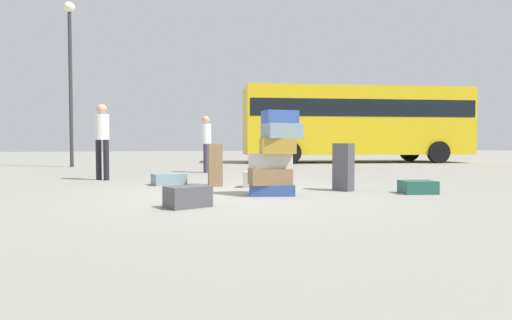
# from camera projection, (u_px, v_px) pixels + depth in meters

# --- Properties ---
(ground_plane) EXTENTS (80.00, 80.00, 0.00)m
(ground_plane) POSITION_uv_depth(u_px,v_px,m) (241.00, 194.00, 6.55)
(ground_plane) COLOR gray
(suitcase_tower) EXTENTS (0.81, 0.59, 1.29)m
(suitcase_tower) POSITION_uv_depth(u_px,v_px,m) (274.00, 158.00, 6.38)
(suitcase_tower) COLOR #334F99
(suitcase_tower) RESTS_ON ground
(suitcase_charcoal_upright_blue) EXTENTS (0.29, 0.38, 0.80)m
(suitcase_charcoal_upright_blue) POSITION_uv_depth(u_px,v_px,m) (343.00, 167.00, 7.01)
(suitcase_charcoal_upright_blue) COLOR #4C4C51
(suitcase_charcoal_upright_blue) RESTS_ON ground
(suitcase_charcoal_foreground_far) EXTENTS (0.62, 0.53, 0.26)m
(suitcase_charcoal_foreground_far) POSITION_uv_depth(u_px,v_px,m) (188.00, 197.00, 5.18)
(suitcase_charcoal_foreground_far) COLOR #4C4C51
(suitcase_charcoal_foreground_far) RESTS_ON ground
(suitcase_teal_left_side) EXTENTS (0.57, 0.47, 0.20)m
(suitcase_teal_left_side) POSITION_uv_depth(u_px,v_px,m) (418.00, 187.00, 6.62)
(suitcase_teal_left_side) COLOR #26594C
(suitcase_teal_left_side) RESTS_ON ground
(suitcase_brown_foreground_near) EXTENTS (0.27, 0.38, 0.79)m
(suitcase_brown_foreground_near) POSITION_uv_depth(u_px,v_px,m) (215.00, 165.00, 7.82)
(suitcase_brown_foreground_near) COLOR olive
(suitcase_brown_foreground_near) RESTS_ON ground
(suitcase_slate_right_side) EXTENTS (0.69, 0.56, 0.21)m
(suitcase_slate_right_side) POSITION_uv_depth(u_px,v_px,m) (169.00, 179.00, 8.05)
(suitcase_slate_right_side) COLOR gray
(suitcase_slate_right_side) RESTS_ON ground
(suitcase_cream_behind_tower) EXTENTS (0.73, 0.61, 0.29)m
(suitcase_cream_behind_tower) POSITION_uv_depth(u_px,v_px,m) (262.00, 179.00, 7.55)
(suitcase_cream_behind_tower) COLOR beige
(suitcase_cream_behind_tower) RESTS_ON ground
(person_bearded_onlooker) EXTENTS (0.30, 0.34, 1.56)m
(person_bearded_onlooker) POSITION_uv_depth(u_px,v_px,m) (206.00, 139.00, 11.47)
(person_bearded_onlooker) COLOR #3F334C
(person_bearded_onlooker) RESTS_ON ground
(person_tourist_with_camera) EXTENTS (0.30, 0.30, 1.65)m
(person_tourist_with_camera) POSITION_uv_depth(u_px,v_px,m) (102.00, 135.00, 9.06)
(person_tourist_with_camera) COLOR black
(person_tourist_with_camera) RESTS_ON ground
(parked_bus) EXTENTS (9.75, 3.55, 3.15)m
(parked_bus) POSITION_uv_depth(u_px,v_px,m) (355.00, 120.00, 17.93)
(parked_bus) COLOR yellow
(parked_bus) RESTS_ON ground
(lamp_post) EXTENTS (0.36, 0.36, 5.58)m
(lamp_post) POSITION_uv_depth(u_px,v_px,m) (70.00, 58.00, 14.09)
(lamp_post) COLOR #333338
(lamp_post) RESTS_ON ground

